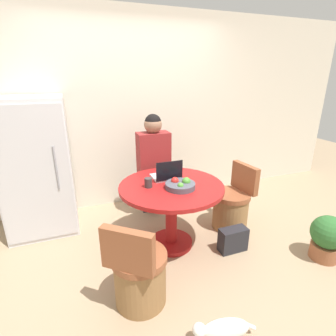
{
  "coord_description": "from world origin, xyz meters",
  "views": [
    {
      "loc": [
        -0.82,
        -2.13,
        1.79
      ],
      "look_at": [
        0.08,
        0.26,
        0.87
      ],
      "focal_mm": 28.0,
      "sensor_mm": 36.0,
      "label": 1
    }
  ],
  "objects_px": {
    "chair_near_left_corner": "(139,275)",
    "chair_right_side": "(232,207)",
    "person_seated": "(153,161)",
    "handbag": "(233,240)",
    "fruit_bowl": "(180,185)",
    "cat": "(223,329)",
    "laptop": "(167,175)",
    "potted_plant": "(327,237)",
    "refrigerator": "(37,167)",
    "dining_table": "(171,200)"
  },
  "relations": [
    {
      "from": "chair_near_left_corner",
      "to": "laptop",
      "type": "height_order",
      "value": "laptop"
    },
    {
      "from": "dining_table",
      "to": "chair_near_left_corner",
      "type": "distance_m",
      "value": 0.87
    },
    {
      "from": "fruit_bowl",
      "to": "potted_plant",
      "type": "relative_size",
      "value": 0.63
    },
    {
      "from": "cat",
      "to": "handbag",
      "type": "bearing_deg",
      "value": -115.09
    },
    {
      "from": "refrigerator",
      "to": "chair_near_left_corner",
      "type": "bearing_deg",
      "value": -62.45
    },
    {
      "from": "chair_near_left_corner",
      "to": "fruit_bowl",
      "type": "bearing_deg",
      "value": -97.95
    },
    {
      "from": "person_seated",
      "to": "laptop",
      "type": "height_order",
      "value": "person_seated"
    },
    {
      "from": "chair_right_side",
      "to": "handbag",
      "type": "relative_size",
      "value": 2.63
    },
    {
      "from": "dining_table",
      "to": "handbag",
      "type": "bearing_deg",
      "value": -29.48
    },
    {
      "from": "refrigerator",
      "to": "chair_near_left_corner",
      "type": "xyz_separation_m",
      "value": [
        0.79,
        -1.52,
        -0.51
      ]
    },
    {
      "from": "potted_plant",
      "to": "chair_right_side",
      "type": "bearing_deg",
      "value": 123.48
    },
    {
      "from": "dining_table",
      "to": "potted_plant",
      "type": "xyz_separation_m",
      "value": [
        1.39,
        -0.77,
        -0.29
      ]
    },
    {
      "from": "fruit_bowl",
      "to": "chair_right_side",
      "type": "bearing_deg",
      "value": 13.84
    },
    {
      "from": "chair_right_side",
      "to": "potted_plant",
      "type": "height_order",
      "value": "chair_right_side"
    },
    {
      "from": "chair_right_side",
      "to": "chair_near_left_corner",
      "type": "relative_size",
      "value": 1.0
    },
    {
      "from": "cat",
      "to": "chair_right_side",
      "type": "bearing_deg",
      "value": -113.02
    },
    {
      "from": "refrigerator",
      "to": "fruit_bowl",
      "type": "distance_m",
      "value": 1.69
    },
    {
      "from": "person_seated",
      "to": "refrigerator",
      "type": "bearing_deg",
      "value": -4.85
    },
    {
      "from": "person_seated",
      "to": "laptop",
      "type": "distance_m",
      "value": 0.59
    },
    {
      "from": "fruit_bowl",
      "to": "potted_plant",
      "type": "bearing_deg",
      "value": -26.4
    },
    {
      "from": "cat",
      "to": "potted_plant",
      "type": "xyz_separation_m",
      "value": [
        1.44,
        0.4,
        0.16
      ]
    },
    {
      "from": "potted_plant",
      "to": "fruit_bowl",
      "type": "bearing_deg",
      "value": 153.6
    },
    {
      "from": "cat",
      "to": "handbag",
      "type": "distance_m",
      "value": 1.05
    },
    {
      "from": "handbag",
      "to": "fruit_bowl",
      "type": "bearing_deg",
      "value": 157.02
    },
    {
      "from": "fruit_bowl",
      "to": "chair_near_left_corner",
      "type": "bearing_deg",
      "value": -137.35
    },
    {
      "from": "potted_plant",
      "to": "laptop",
      "type": "bearing_deg",
      "value": 145.54
    },
    {
      "from": "dining_table",
      "to": "handbag",
      "type": "xyz_separation_m",
      "value": [
        0.58,
        -0.33,
        -0.41
      ]
    },
    {
      "from": "dining_table",
      "to": "laptop",
      "type": "xyz_separation_m",
      "value": [
        0.01,
        0.18,
        0.22
      ]
    },
    {
      "from": "dining_table",
      "to": "cat",
      "type": "distance_m",
      "value": 1.25
    },
    {
      "from": "person_seated",
      "to": "handbag",
      "type": "height_order",
      "value": "person_seated"
    },
    {
      "from": "handbag",
      "to": "person_seated",
      "type": "bearing_deg",
      "value": 116.46
    },
    {
      "from": "refrigerator",
      "to": "fruit_bowl",
      "type": "relative_size",
      "value": 5.26
    },
    {
      "from": "laptop",
      "to": "fruit_bowl",
      "type": "height_order",
      "value": "laptop"
    },
    {
      "from": "chair_right_side",
      "to": "chair_near_left_corner",
      "type": "xyz_separation_m",
      "value": [
        -1.35,
        -0.72,
        0.0
      ]
    },
    {
      "from": "chair_right_side",
      "to": "person_seated",
      "type": "relative_size",
      "value": 0.59
    },
    {
      "from": "cat",
      "to": "handbag",
      "type": "height_order",
      "value": "handbag"
    },
    {
      "from": "potted_plant",
      "to": "cat",
      "type": "bearing_deg",
      "value": -164.57
    },
    {
      "from": "person_seated",
      "to": "handbag",
      "type": "relative_size",
      "value": 4.48
    },
    {
      "from": "fruit_bowl",
      "to": "laptop",
      "type": "bearing_deg",
      "value": 98.39
    },
    {
      "from": "fruit_bowl",
      "to": "cat",
      "type": "height_order",
      "value": "fruit_bowl"
    },
    {
      "from": "handbag",
      "to": "laptop",
      "type": "bearing_deg",
      "value": 138.34
    },
    {
      "from": "refrigerator",
      "to": "dining_table",
      "type": "distance_m",
      "value": 1.6
    },
    {
      "from": "chair_near_left_corner",
      "to": "chair_right_side",
      "type": "bearing_deg",
      "value": -112.38
    },
    {
      "from": "person_seated",
      "to": "cat",
      "type": "distance_m",
      "value": 2.04
    },
    {
      "from": "fruit_bowl",
      "to": "handbag",
      "type": "bearing_deg",
      "value": -22.98
    },
    {
      "from": "refrigerator",
      "to": "potted_plant",
      "type": "height_order",
      "value": "refrigerator"
    },
    {
      "from": "laptop",
      "to": "chair_right_side",
      "type": "bearing_deg",
      "value": 173.52
    },
    {
      "from": "fruit_bowl",
      "to": "potted_plant",
      "type": "xyz_separation_m",
      "value": [
        1.33,
        -0.66,
        -0.5
      ]
    },
    {
      "from": "refrigerator",
      "to": "chair_right_side",
      "type": "xyz_separation_m",
      "value": [
        2.14,
        -0.79,
        -0.51
      ]
    },
    {
      "from": "laptop",
      "to": "fruit_bowl",
      "type": "bearing_deg",
      "value": 98.39
    }
  ]
}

